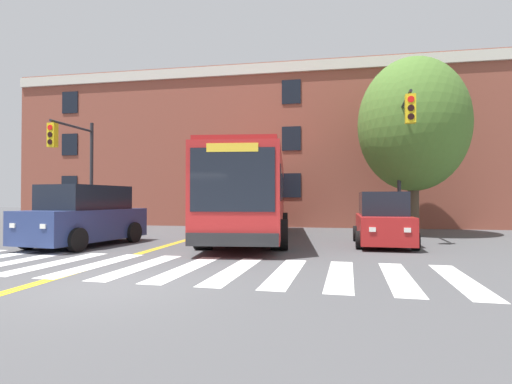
# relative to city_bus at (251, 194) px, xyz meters

# --- Properties ---
(ground_plane) EXTENTS (120.00, 120.00, 0.00)m
(ground_plane) POSITION_rel_city_bus_xyz_m (-0.97, -9.23, -1.87)
(ground_plane) COLOR #4C4C4F
(crosswalk) EXTENTS (16.25, 4.44, 0.01)m
(crosswalk) POSITION_rel_city_bus_xyz_m (-1.96, -7.08, -1.87)
(crosswalk) COLOR white
(crosswalk) RESTS_ON ground
(lane_line_yellow_inner) EXTENTS (0.12, 36.00, 0.01)m
(lane_line_yellow_inner) POSITION_rel_city_bus_xyz_m (-2.54, 6.92, -1.87)
(lane_line_yellow_inner) COLOR gold
(lane_line_yellow_inner) RESTS_ON ground
(lane_line_yellow_outer) EXTENTS (0.12, 36.00, 0.01)m
(lane_line_yellow_outer) POSITION_rel_city_bus_xyz_m (-2.38, 6.92, -1.87)
(lane_line_yellow_outer) COLOR gold
(lane_line_yellow_outer) RESTS_ON ground
(city_bus) EXTENTS (3.80, 11.70, 3.45)m
(city_bus) POSITION_rel_city_bus_xyz_m (0.00, 0.00, 0.00)
(city_bus) COLOR #B22323
(city_bus) RESTS_ON ground
(car_navy_near_lane) EXTENTS (2.71, 4.91, 2.13)m
(car_navy_near_lane) POSITION_rel_city_bus_xyz_m (-5.32, -3.41, -0.85)
(car_navy_near_lane) COLOR navy
(car_navy_near_lane) RESTS_ON ground
(car_red_far_lane) EXTENTS (2.05, 4.13, 1.90)m
(car_red_far_lane) POSITION_rel_city_bus_xyz_m (5.06, -1.41, -1.00)
(car_red_far_lane) COLOR #AD1E1E
(car_red_far_lane) RESTS_ON ground
(traffic_light_near_corner) EXTENTS (0.51, 4.08, 5.93)m
(traffic_light_near_corner) POSITION_rel_city_bus_xyz_m (6.11, 0.53, 2.09)
(traffic_light_near_corner) COLOR #28282D
(traffic_light_near_corner) RESTS_ON ground
(traffic_light_far_corner) EXTENTS (0.35, 2.92, 5.32)m
(traffic_light_far_corner) POSITION_rel_city_bus_xyz_m (-8.11, 0.07, 1.68)
(traffic_light_far_corner) COLOR #28282D
(traffic_light_far_corner) RESTS_ON ground
(street_tree_curbside_large) EXTENTS (5.89, 6.24, 8.15)m
(street_tree_curbside_large) POSITION_rel_city_bus_xyz_m (7.01, 3.15, 3.20)
(street_tree_curbside_large) COLOR #4C3D2D
(street_tree_curbside_large) RESTS_ON ground
(building_facade) EXTENTS (35.82, 7.14, 9.74)m
(building_facade) POSITION_rel_city_bus_xyz_m (1.04, 10.40, 3.00)
(building_facade) COLOR brown
(building_facade) RESTS_ON ground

